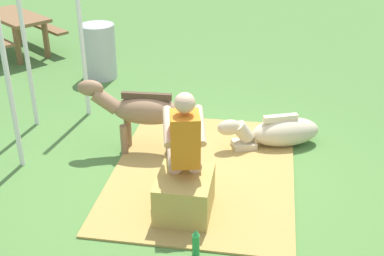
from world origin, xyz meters
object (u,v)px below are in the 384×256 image
person_seated (184,144)px  pony_lying (278,132)px  water_barrel (99,51)px  hay_bale (185,195)px  pony_standing (140,111)px  soda_bottle (196,243)px  tent_pole_right (80,28)px  tent_pole_left (5,64)px  tent_pole_mid (24,35)px  picnic_bench (16,24)px

person_seated → pony_lying: size_ratio=0.98×
person_seated → water_barrel: (3.39, 2.03, -0.27)m
hay_bale → pony_standing: (1.18, 0.75, 0.34)m
hay_bale → pony_standing: 1.44m
person_seated → water_barrel: size_ratio=1.46×
hay_bale → soda_bottle: bearing=-161.2°
pony_standing → tent_pole_right: tent_pole_right is taller
tent_pole_right → tent_pole_left: bearing=168.4°
pony_standing → tent_pole_mid: tent_pole_mid is taller
person_seated → tent_pole_left: tent_pole_left is taller
pony_standing → water_barrel: 2.70m
hay_bale → picnic_bench: (4.46, 3.96, 0.36)m
pony_standing → pony_lying: size_ratio=1.00×
water_barrel → picnic_bench: size_ratio=0.46×
person_seated → pony_standing: (1.02, 0.72, -0.16)m
pony_lying → tent_pole_mid: size_ratio=0.53×
hay_bale → pony_lying: bearing=-29.7°
pony_standing → person_seated: bearing=-144.7°
tent_pole_mid → pony_lying: bearing=-91.5°
person_seated → pony_lying: (1.45, -0.94, -0.53)m
pony_lying → tent_pole_left: bearing=107.8°
tent_pole_mid → soda_bottle: bearing=-131.9°
pony_lying → soda_bottle: pony_lying is taller
hay_bale → person_seated: (0.16, 0.03, 0.50)m
tent_pole_right → tent_pole_mid: size_ratio=1.00×
person_seated → pony_lying: person_seated is taller
hay_bale → water_barrel: size_ratio=0.70×
person_seated → soda_bottle: size_ratio=4.49×
hay_bale → water_barrel: (3.54, 2.06, 0.23)m
pony_lying → water_barrel: (1.94, 2.97, 0.26)m
pony_standing → tent_pole_right: size_ratio=0.53×
person_seated → tent_pole_right: (1.97, 1.75, 0.55)m
pony_standing → water_barrel: bearing=28.9°
pony_lying → soda_bottle: bearing=162.5°
pony_standing → soda_bottle: (-1.80, -0.96, -0.42)m
picnic_bench → tent_pole_right: bearing=-136.8°
pony_standing → soda_bottle: bearing=-151.9°
hay_bale → tent_pole_left: 2.42m
hay_bale → soda_bottle: 0.66m
pony_lying → soda_bottle: 2.34m
water_barrel → picnic_bench: bearing=64.2°
water_barrel → pony_standing: bearing=-151.1°
soda_bottle → person_seated: bearing=16.9°
hay_bale → tent_pole_mid: bearing=54.4°
soda_bottle → tent_pole_left: tent_pole_left is taller
tent_pole_left → tent_pole_right: (1.49, -0.31, 0.00)m
soda_bottle → pony_lying: bearing=-17.5°
tent_pole_right → tent_pole_mid: (-0.44, 0.59, 0.00)m
pony_standing → tent_pole_mid: size_ratio=0.53×
pony_standing → soda_bottle: pony_standing is taller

